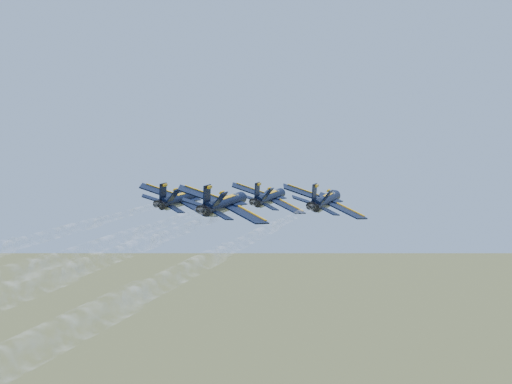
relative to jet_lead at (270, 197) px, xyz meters
The scene contains 6 objects.
jet_lead is the anchor object (origin of this frame).
jet_left 14.60m from the jet_lead, 121.39° to the right, with size 11.20×15.81×5.04m.
jet_right 15.06m from the jet_lead, 32.55° to the right, with size 11.20×15.81×5.04m.
jet_slot 23.41m from the jet_lead, 75.55° to the right, with size 11.20×15.81×5.04m.
smoke_trail_lead 63.17m from the jet_lead, 78.12° to the right, with size 19.19×81.95×3.12m.
smoke_trail_right 74.50m from the jet_lead, 69.81° to the right, with size 19.19×81.95×3.12m.
Camera 1 is at (48.19, -96.75, 103.03)m, focal length 55.00 mm.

